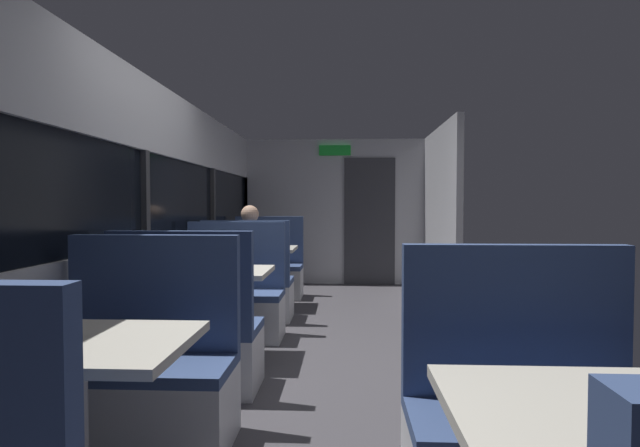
{
  "coord_description": "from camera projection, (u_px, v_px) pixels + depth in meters",
  "views": [
    {
      "loc": [
        0.17,
        -4.05,
        1.27
      ],
      "look_at": [
        -0.1,
        1.43,
        1.07
      ],
      "focal_mm": 29.02,
      "sensor_mm": 36.0,
      "label": 1
    }
  ],
  "objects": [
    {
      "name": "ground_plane",
      "position": [
        324.0,
        366.0,
        4.1
      ],
      "size": [
        3.3,
        9.2,
        0.02
      ],
      "primitive_type": "cube",
      "color": "#423F44"
    },
    {
      "name": "carriage_window_panel_left",
      "position": [
        142.0,
        225.0,
        4.13
      ],
      "size": [
        0.09,
        8.48,
        2.3
      ],
      "color": "#B2B2B7",
      "rests_on": "ground_plane"
    },
    {
      "name": "carriage_end_bulkhead",
      "position": [
        339.0,
        213.0,
        8.24
      ],
      "size": [
        2.9,
        0.11,
        2.3
      ],
      "color": "#B2B2B7",
      "rests_on": "ground_plane"
    },
    {
      "name": "carriage_aisle_panel_right",
      "position": [
        440.0,
        213.0,
        6.98
      ],
      "size": [
        0.08,
        2.4,
        2.3
      ],
      "primitive_type": "cube",
      "color": "#B2B2B7",
      "rests_on": "ground_plane"
    },
    {
      "name": "dining_table_near_window",
      "position": [
        74.0,
        365.0,
        2.03
      ],
      "size": [
        0.9,
        0.7,
        0.74
      ],
      "color": "#9E9EA3",
      "rests_on": "ground_plane"
    },
    {
      "name": "bench_near_window_facing_entry",
      "position": [
        144.0,
        382.0,
        2.74
      ],
      "size": [
        0.95,
        0.5,
        1.1
      ],
      "color": "silver",
      "rests_on": "ground_plane"
    },
    {
      "name": "dining_table_mid_window",
      "position": [
        214.0,
        282.0,
        4.2
      ],
      "size": [
        0.9,
        0.7,
        0.74
      ],
      "color": "#9E9EA3",
      "rests_on": "ground_plane"
    },
    {
      "name": "bench_mid_window_facing_end",
      "position": [
        188.0,
        343.0,
        3.51
      ],
      "size": [
        0.95,
        0.5,
        1.1
      ],
      "color": "silver",
      "rests_on": "ground_plane"
    },
    {
      "name": "bench_mid_window_facing_entry",
      "position": [
        233.0,
        303.0,
        4.91
      ],
      "size": [
        0.95,
        0.5,
        1.1
      ],
      "color": "silver",
      "rests_on": "ground_plane"
    },
    {
      "name": "dining_table_far_window",
      "position": [
        259.0,
        255.0,
        6.37
      ],
      "size": [
        0.9,
        0.7,
        0.74
      ],
      "color": "#9E9EA3",
      "rests_on": "ground_plane"
    },
    {
      "name": "bench_far_window_facing_end",
      "position": [
        248.0,
        290.0,
        5.68
      ],
      "size": [
        0.95,
        0.5,
        1.1
      ],
      "color": "silver",
      "rests_on": "ground_plane"
    },
    {
      "name": "bench_far_window_facing_entry",
      "position": [
        268.0,
        273.0,
        7.08
      ],
      "size": [
        0.95,
        0.5,
        1.1
      ],
      "color": "silver",
      "rests_on": "ground_plane"
    },
    {
      "name": "dining_table_front_aisle",
      "position": [
        622.0,
        447.0,
        1.34
      ],
      "size": [
        0.9,
        0.7,
        0.74
      ],
      "color": "#9E9EA3",
      "rests_on": "ground_plane"
    },
    {
      "name": "bench_front_aisle_facing_entry",
      "position": [
        527.0,
        441.0,
        2.05
      ],
      "size": [
        0.95,
        0.5,
        1.1
      ],
      "color": "silver",
      "rests_on": "ground_plane"
    },
    {
      "name": "seated_passenger",
      "position": [
        250.0,
        270.0,
        5.74
      ],
      "size": [
        0.47,
        0.55,
        1.26
      ],
      "color": "#26262D",
      "rests_on": "ground_plane"
    },
    {
      "name": "coffee_cup_primary",
      "position": [
        58.0,
        321.0,
        2.15
      ],
      "size": [
        0.07,
        0.07,
        0.09
      ],
      "color": "white",
      "rests_on": "dining_table_near_window"
    }
  ]
}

